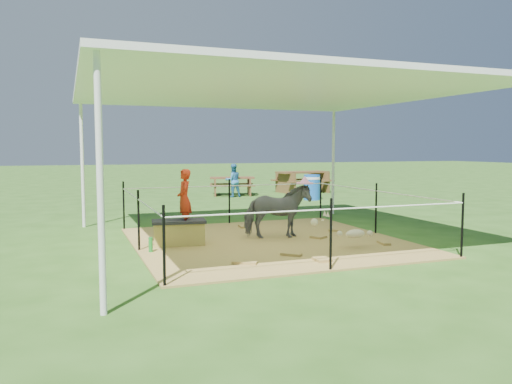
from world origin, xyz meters
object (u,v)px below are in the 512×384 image
object	(u,v)px
trash_barrel	(312,187)
picnic_table_far	(302,182)
woman	(184,193)
straw_bale	(179,234)
foal	(355,232)
picnic_table_near	(232,186)
pony	(277,211)
green_bottle	(151,245)
distant_person	(233,180)

from	to	relation	value
trash_barrel	picnic_table_far	xyz separation A→B (m)	(0.89, 2.52, -0.00)
woman	straw_bale	bearing A→B (deg)	-82.00
foal	picnic_table_near	xyz separation A→B (m)	(1.07, 9.85, 0.03)
straw_bale	trash_barrel	xyz separation A→B (m)	(5.66, 6.11, 0.19)
trash_barrel	picnic_table_near	distance (m)	3.11
woman	foal	world-z (taller)	woman
pony	foal	bearing A→B (deg)	-134.93
trash_barrel	green_bottle	bearing A→B (deg)	-133.43
green_bottle	distant_person	xyz separation A→B (m)	(4.10, 8.34, 0.43)
distant_person	foal	bearing A→B (deg)	83.63
distant_person	trash_barrel	bearing A→B (deg)	138.85
foal	trash_barrel	bearing A→B (deg)	60.40
woman	pony	size ratio (longest dim) A/B	0.86
distant_person	green_bottle	bearing A→B (deg)	62.98
woman	picnic_table_far	world-z (taller)	woman
straw_bale	pony	xyz separation A→B (m)	(1.80, -0.03, 0.31)
foal	distant_person	size ratio (longest dim) A/B	0.83
foal	picnic_table_far	bearing A→B (deg)	61.04
woman	pony	xyz separation A→B (m)	(1.70, -0.03, -0.38)
trash_barrel	distant_person	xyz separation A→B (m)	(-2.10, 1.79, 0.16)
green_bottle	pony	distance (m)	2.42
trash_barrel	distant_person	size ratio (longest dim) A/B	0.71
green_bottle	distant_person	bearing A→B (deg)	63.81
woman	green_bottle	distance (m)	1.10
woman	distant_person	world-z (taller)	woman
foal	picnic_table_far	distance (m)	10.66
pony	picnic_table_near	world-z (taller)	pony
straw_bale	trash_barrel	bearing A→B (deg)	47.18
green_bottle	straw_bale	bearing A→B (deg)	39.29
green_bottle	woman	bearing A→B (deg)	34.70
green_bottle	foal	size ratio (longest dim) A/B	0.25
picnic_table_near	distant_person	world-z (taller)	distant_person
woman	distant_person	size ratio (longest dim) A/B	0.88
woman	picnic_table_near	size ratio (longest dim) A/B	0.65
straw_bale	picnic_table_far	bearing A→B (deg)	52.80
green_bottle	trash_barrel	xyz separation A→B (m)	(6.21, 6.56, 0.26)
straw_bale	woman	bearing A→B (deg)	-0.00
straw_bale	picnic_table_near	bearing A→B (deg)	66.41
picnic_table_far	picnic_table_near	bearing A→B (deg)	173.84
green_bottle	foal	world-z (taller)	foal
foal	picnic_table_near	size ratio (longest dim) A/B	0.61
picnic_table_near	woman	bearing A→B (deg)	-97.74
trash_barrel	picnic_table_near	size ratio (longest dim) A/B	0.52
pony	straw_bale	bearing A→B (deg)	100.34
straw_bale	woman	xyz separation A→B (m)	(0.10, -0.00, 0.69)
straw_bale	distant_person	world-z (taller)	distant_person
straw_bale	picnic_table_far	xyz separation A→B (m)	(6.55, 8.63, 0.19)
picnic_table_near	picnic_table_far	distance (m)	2.82
trash_barrel	distant_person	world-z (taller)	distant_person
trash_barrel	straw_bale	bearing A→B (deg)	-132.82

